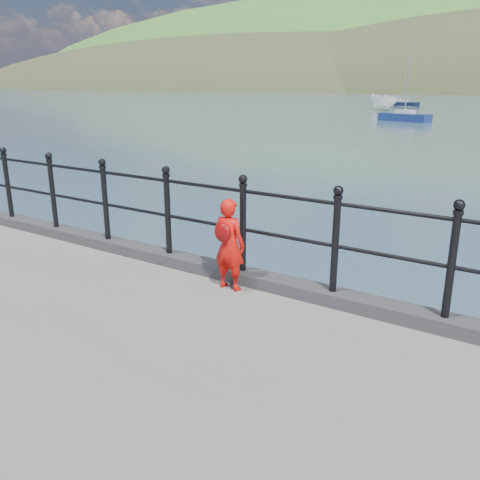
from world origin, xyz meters
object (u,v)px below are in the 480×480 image
Objects in this scene: railing at (203,211)px; child at (229,244)px; launch_white at (383,102)px; sailboat_port at (404,118)px; sailboat_left at (401,104)px.

child is at bearing -25.90° from railing.
sailboat_port reaches higher than launch_white.
sailboat_port reaches higher than railing.
child is at bearing -57.20° from launch_white.
railing is 0.71m from child.
sailboat_port is at bearing -49.53° from launch_white.
child is at bearing -65.95° from sailboat_left.
child is (0.59, -0.29, -0.26)m from railing.
sailboat_port is at bearing -77.43° from child.
railing is 2.55× the size of sailboat_left.
sailboat_left reaches higher than child.
sailboat_port is at bearing -63.82° from sailboat_left.
child is at bearing -61.62° from sailboat_port.
sailboat_left is (-18.33, 70.90, -1.48)m from railing.
railing is 73.25m from sailboat_left.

